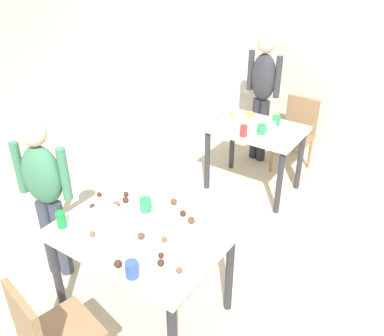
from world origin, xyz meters
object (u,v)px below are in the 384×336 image
at_px(chair_near_table, 49,333).
at_px(soda_can, 61,220).
at_px(dining_table_far, 256,138).
at_px(chair_far_table, 297,130).
at_px(dining_table_near, 141,242).
at_px(person_adult_far, 263,88).
at_px(mixing_bowl, 105,215).
at_px(pitcher_far, 224,116).
at_px(person_girl_near, 45,190).

height_order(chair_near_table, soda_can, soda_can).
distance_m(dining_table_far, chair_far_table, 0.74).
xyz_separation_m(dining_table_near, chair_far_table, (0.10, 2.71, -0.16)).
height_order(person_adult_far, mixing_bowl, person_adult_far).
bearing_deg(person_adult_far, pitcher_far, -91.88).
distance_m(dining_table_near, person_girl_near, 0.88).
bearing_deg(dining_table_far, person_girl_near, -109.99).
bearing_deg(pitcher_far, chair_far_table, 61.02).
distance_m(dining_table_near, person_adult_far, 2.73).
distance_m(dining_table_far, person_adult_far, 0.78).
bearing_deg(chair_near_table, person_adult_far, 95.13).
height_order(chair_far_table, soda_can, soda_can).
relative_size(dining_table_far, person_adult_far, 0.62).
bearing_deg(chair_far_table, mixing_bowl, -98.20).
relative_size(dining_table_near, chair_near_table, 1.34).
xyz_separation_m(soda_can, pitcher_far, (0.09, 2.08, 0.06)).
relative_size(dining_table_far, mixing_bowl, 4.39).
bearing_deg(person_girl_near, chair_near_table, -41.19).
bearing_deg(chair_far_table, dining_table_far, -106.11).
distance_m(dining_table_near, chair_near_table, 0.81).
height_order(dining_table_far, person_girl_near, person_girl_near).
relative_size(chair_far_table, soda_can, 7.13).
bearing_deg(person_adult_far, dining_table_far, -68.63).
distance_m(person_girl_near, mixing_bowl, 0.57).
bearing_deg(dining_table_far, pitcher_far, -146.68).
relative_size(chair_far_table, pitcher_far, 3.49).
bearing_deg(person_girl_near, dining_table_near, 5.38).
bearing_deg(soda_can, person_adult_far, 87.71).
relative_size(mixing_bowl, soda_can, 1.80).
xyz_separation_m(dining_table_near, pitcher_far, (-0.39, 1.82, 0.22)).
bearing_deg(dining_table_near, chair_far_table, 87.87).
relative_size(person_adult_far, mixing_bowl, 7.06).
relative_size(chair_near_table, person_girl_near, 0.62).
height_order(chair_near_table, chair_far_table, same).
bearing_deg(soda_can, chair_near_table, -51.02).
distance_m(chair_far_table, person_adult_far, 0.64).
height_order(person_girl_near, person_adult_far, person_adult_far).
xyz_separation_m(mixing_bowl, pitcher_far, (-0.10, 1.85, 0.09)).
height_order(dining_table_near, person_girl_near, person_girl_near).
distance_m(dining_table_far, pitcher_far, 0.43).
distance_m(chair_far_table, mixing_bowl, 2.79).
height_order(dining_table_near, mixing_bowl, mixing_bowl).
relative_size(chair_near_table, chair_far_table, 1.00).
xyz_separation_m(dining_table_far, pitcher_far, (-0.29, -0.19, 0.25)).
distance_m(chair_far_table, soda_can, 3.05).
relative_size(chair_far_table, person_adult_far, 0.56).
xyz_separation_m(dining_table_near, person_adult_far, (-0.36, 2.69, 0.28)).
bearing_deg(mixing_bowl, dining_table_far, 84.60).
bearing_deg(dining_table_far, dining_table_near, -87.13).
height_order(dining_table_far, chair_near_table, chair_near_table).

